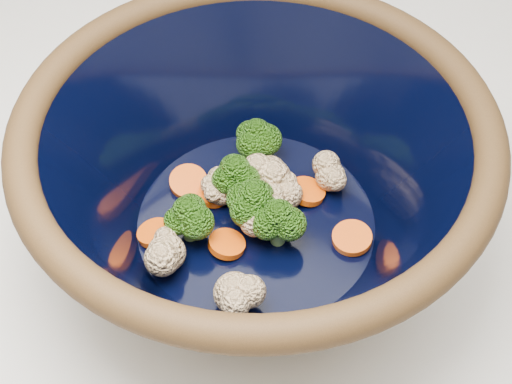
{
  "coord_description": "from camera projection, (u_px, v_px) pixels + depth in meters",
  "views": [
    {
      "loc": [
        0.25,
        -0.32,
        1.41
      ],
      "look_at": [
        0.06,
        -0.01,
        0.97
      ],
      "focal_mm": 50.0,
      "sensor_mm": 36.0,
      "label": 1
    }
  ],
  "objects": [
    {
      "name": "vegetable_pile",
      "position": [
        248.0,
        201.0,
        0.58
      ],
      "size": [
        0.18,
        0.17,
        0.05
      ],
      "color": "#608442",
      "rests_on": "mixing_bowl"
    },
    {
      "name": "mixing_bowl",
      "position": [
        256.0,
        180.0,
        0.56
      ],
      "size": [
        0.43,
        0.43,
        0.16
      ],
      "rotation": [
        0.0,
        0.0,
        0.3
      ],
      "color": "black",
      "rests_on": "counter"
    }
  ]
}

